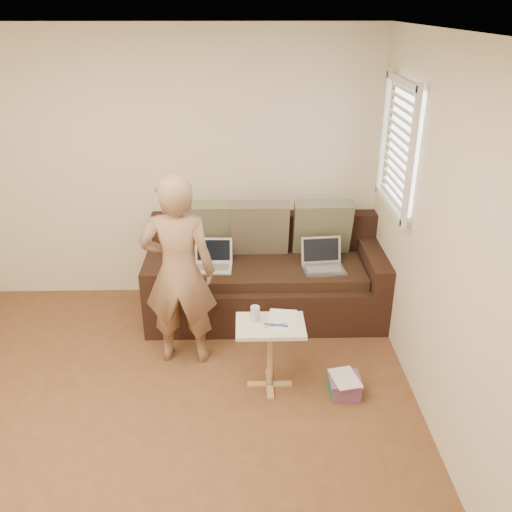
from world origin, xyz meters
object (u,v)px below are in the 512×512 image
object	(u,v)px
sofa	(266,273)
drinking_glass	(255,314)
striped_box	(344,386)
laptop_silver	(324,270)
laptop_white	(213,269)
person	(179,272)
side_table	(270,355)

from	to	relation	value
sofa	drinking_glass	bearing A→B (deg)	-96.62
sofa	striped_box	distance (m)	1.40
sofa	striped_box	bearing A→B (deg)	-65.78
laptop_silver	sofa	bearing A→B (deg)	159.30
laptop_white	person	xyz separation A→B (m)	(-0.23, -0.63, 0.29)
sofa	person	world-z (taller)	person
sofa	laptop_silver	world-z (taller)	sofa
drinking_glass	sofa	bearing A→B (deg)	83.38
drinking_glass	person	bearing A→B (deg)	149.88
sofa	drinking_glass	distance (m)	1.10
laptop_white	side_table	bearing A→B (deg)	-63.01
laptop_silver	side_table	distance (m)	1.14
laptop_silver	striped_box	distance (m)	1.18
side_table	striped_box	xyz separation A→B (m)	(0.57, -0.12, -0.21)
person	drinking_glass	xyz separation A→B (m)	(0.60, -0.35, -0.18)
laptop_white	side_table	world-z (taller)	laptop_white
drinking_glass	striped_box	distance (m)	0.89
laptop_white	striped_box	distance (m)	1.62
laptop_white	drinking_glass	xyz separation A→B (m)	(0.37, -0.98, 0.11)
laptop_silver	striped_box	xyz separation A→B (m)	(0.03, -1.10, -0.44)
side_table	striped_box	world-z (taller)	side_table
side_table	laptop_silver	bearing A→B (deg)	61.09
side_table	drinking_glass	world-z (taller)	drinking_glass
person	drinking_glass	size ratio (longest dim) A/B	13.53
laptop_silver	laptop_white	bearing A→B (deg)	171.68
laptop_silver	side_table	bearing A→B (deg)	-124.29
laptop_silver	side_table	size ratio (longest dim) A/B	0.66
sofa	striped_box	size ratio (longest dim) A/B	9.05
laptop_silver	person	xyz separation A→B (m)	(-1.25, -0.58, 0.29)
person	side_table	distance (m)	0.97
side_table	striped_box	distance (m)	0.62
striped_box	side_table	bearing A→B (deg)	168.34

